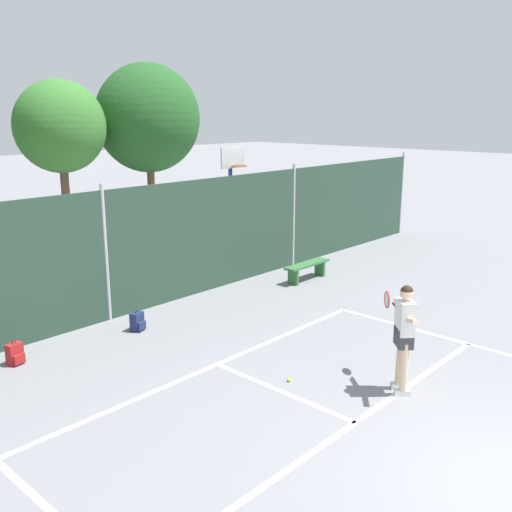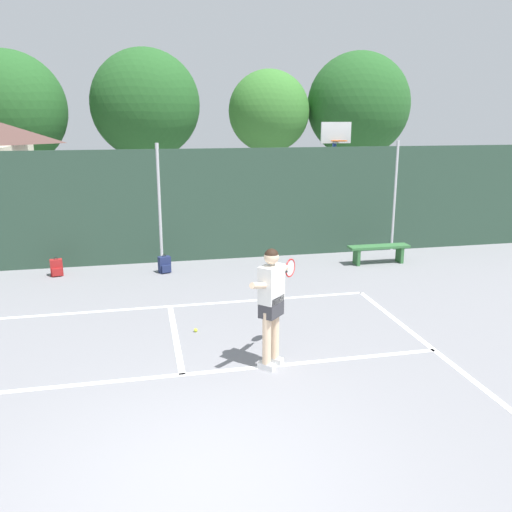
% 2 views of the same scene
% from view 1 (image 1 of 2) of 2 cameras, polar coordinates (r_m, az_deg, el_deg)
% --- Properties ---
extents(court_markings, '(8.30, 11.10, 0.01)m').
position_cam_1_polar(court_markings, '(8.43, 20.93, -19.49)').
color(court_markings, white).
rests_on(court_markings, ground).
extents(chainlink_fence, '(26.09, 0.09, 3.07)m').
position_cam_1_polar(chainlink_fence, '(12.99, -14.69, -0.05)').
color(chainlink_fence, '#284233').
rests_on(chainlink_fence, ground).
extents(basketball_hoop, '(0.90, 0.67, 3.55)m').
position_cam_1_polar(basketball_hoop, '(16.96, -2.40, 6.57)').
color(basketball_hoop, '#284CB2').
rests_on(basketball_hoop, ground).
extents(tennis_player, '(0.98, 1.13, 1.85)m').
position_cam_1_polar(tennis_player, '(9.70, 14.49, -7.04)').
color(tennis_player, silver).
rests_on(tennis_player, ground).
extents(tennis_ball, '(0.07, 0.07, 0.07)m').
position_cam_1_polar(tennis_ball, '(10.18, 3.31, -12.19)').
color(tennis_ball, '#CCE033').
rests_on(tennis_ball, ground).
extents(backpack_red, '(0.31, 0.28, 0.46)m').
position_cam_1_polar(backpack_red, '(11.63, -22.81, -8.99)').
color(backpack_red, maroon).
rests_on(backpack_red, ground).
extents(backpack_navy, '(0.32, 0.30, 0.46)m').
position_cam_1_polar(backpack_navy, '(12.56, -11.69, -6.42)').
color(backpack_navy, navy).
rests_on(backpack_navy, ground).
extents(courtside_bench, '(1.60, 0.36, 0.48)m').
position_cam_1_polar(courtside_bench, '(15.92, 5.09, -1.14)').
color(courtside_bench, '#336B38').
rests_on(courtside_bench, ground).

